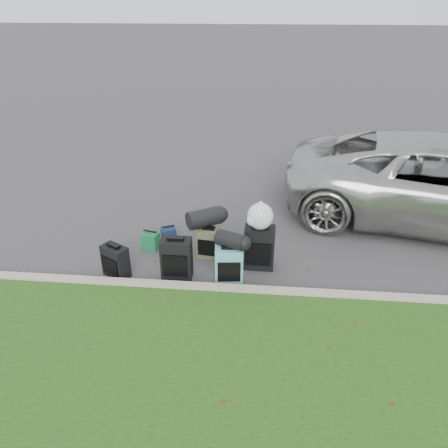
# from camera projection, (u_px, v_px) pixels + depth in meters

# --- Properties ---
(ground) EXTENTS (120.00, 120.00, 0.00)m
(ground) POSITION_uv_depth(u_px,v_px,m) (229.00, 259.00, 7.33)
(ground) COLOR #383535
(ground) RESTS_ON ground
(curb) EXTENTS (120.00, 0.18, 0.15)m
(curb) POSITION_uv_depth(u_px,v_px,m) (223.00, 291.00, 6.41)
(curb) COLOR #9E937F
(curb) RESTS_ON ground
(suv) EXTENTS (6.25, 3.85, 1.61)m
(suv) POSITION_uv_depth(u_px,v_px,m) (444.00, 182.00, 8.18)
(suv) COLOR #B7B7B2
(suv) RESTS_ON ground
(suitcase_small_black) EXTENTS (0.47, 0.41, 0.52)m
(suitcase_small_black) POSITION_uv_depth(u_px,v_px,m) (116.00, 261.00, 6.78)
(suitcase_small_black) COLOR black
(suitcase_small_black) RESTS_ON ground
(suitcase_large_black_left) EXTENTS (0.47, 0.28, 0.67)m
(suitcase_large_black_left) POSITION_uv_depth(u_px,v_px,m) (177.00, 259.00, 6.71)
(suitcase_large_black_left) COLOR black
(suitcase_large_black_left) RESTS_ON ground
(suitcase_olive) EXTENTS (0.40, 0.28, 0.51)m
(suitcase_olive) POSITION_uv_depth(u_px,v_px,m) (209.00, 243.00, 7.29)
(suitcase_olive) COLOR #45462A
(suitcase_olive) RESTS_ON ground
(suitcase_teal) EXTENTS (0.44, 0.29, 0.60)m
(suitcase_teal) POSITION_uv_depth(u_px,v_px,m) (229.00, 265.00, 6.61)
(suitcase_teal) COLOR teal
(suitcase_teal) RESTS_ON ground
(suitcase_large_black_right) EXTENTS (0.49, 0.30, 0.72)m
(suitcase_large_black_right) POSITION_uv_depth(u_px,v_px,m) (259.00, 247.00, 6.96)
(suitcase_large_black_right) COLOR black
(suitcase_large_black_right) RESTS_ON ground
(tote_green) EXTENTS (0.31, 0.27, 0.30)m
(tote_green) POSITION_uv_depth(u_px,v_px,m) (151.00, 241.00, 7.55)
(tote_green) COLOR #186C37
(tote_green) RESTS_ON ground
(tote_navy) EXTENTS (0.31, 0.28, 0.27)m
(tote_navy) POSITION_uv_depth(u_px,v_px,m) (169.00, 235.00, 7.77)
(tote_navy) COLOR #16264E
(tote_navy) RESTS_ON ground
(duffel_left) EXTENTS (0.64, 0.56, 0.31)m
(duffel_left) POSITION_uv_depth(u_px,v_px,m) (204.00, 218.00, 7.20)
(duffel_left) COLOR black
(duffel_left) RESTS_ON suitcase_olive
(duffel_right) EXTENTS (0.49, 0.39, 0.24)m
(duffel_right) POSITION_uv_depth(u_px,v_px,m) (230.00, 240.00, 6.46)
(duffel_right) COLOR black
(duffel_right) RESTS_ON suitcase_teal
(trash_bag) EXTENTS (0.41, 0.41, 0.41)m
(trash_bag) POSITION_uv_depth(u_px,v_px,m) (260.00, 216.00, 6.69)
(trash_bag) COLOR white
(trash_bag) RESTS_ON suitcase_large_black_right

